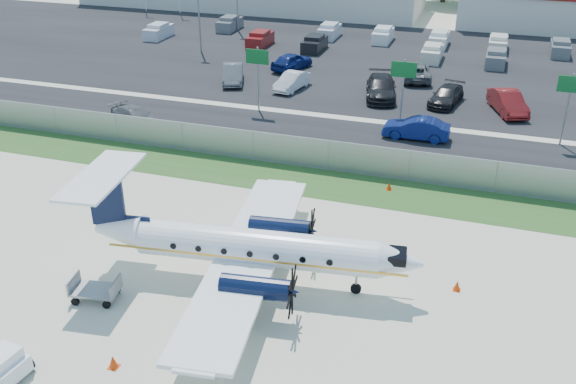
% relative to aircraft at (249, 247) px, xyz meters
% --- Properties ---
extents(ground, '(170.00, 170.00, 0.00)m').
position_rel_aircraft_xyz_m(ground, '(0.22, -1.17, -1.85)').
color(ground, beige).
rests_on(ground, ground).
extents(grass_verge, '(170.00, 4.00, 0.02)m').
position_rel_aircraft_xyz_m(grass_verge, '(0.22, 10.83, -1.84)').
color(grass_verge, '#2D561E').
rests_on(grass_verge, ground).
extents(access_road, '(170.00, 8.00, 0.02)m').
position_rel_aircraft_xyz_m(access_road, '(0.22, 17.83, -1.84)').
color(access_road, black).
rests_on(access_road, ground).
extents(parking_lot, '(170.00, 32.00, 0.02)m').
position_rel_aircraft_xyz_m(parking_lot, '(0.22, 38.83, -1.84)').
color(parking_lot, black).
rests_on(parking_lot, ground).
extents(perimeter_fence, '(120.00, 0.06, 1.99)m').
position_rel_aircraft_xyz_m(perimeter_fence, '(0.22, 12.83, -0.85)').
color(perimeter_fence, gray).
rests_on(perimeter_fence, ground).
extents(sign_left, '(1.80, 0.26, 5.00)m').
position_rel_aircraft_xyz_m(sign_left, '(-7.78, 21.74, 1.76)').
color(sign_left, gray).
rests_on(sign_left, ground).
extents(sign_mid, '(1.80, 0.26, 5.00)m').
position_rel_aircraft_xyz_m(sign_mid, '(3.22, 21.74, 1.76)').
color(sign_mid, gray).
rests_on(sign_mid, ground).
extents(sign_right, '(1.80, 0.26, 5.00)m').
position_rel_aircraft_xyz_m(sign_right, '(14.22, 21.74, 1.76)').
color(sign_right, gray).
rests_on(sign_right, ground).
extents(light_pole_nw, '(0.90, 0.35, 9.09)m').
position_rel_aircraft_xyz_m(light_pole_nw, '(-19.78, 36.83, 3.38)').
color(light_pole_nw, gray).
rests_on(light_pole_nw, ground).
extents(tree_line, '(112.00, 6.00, 14.00)m').
position_rel_aircraft_xyz_m(tree_line, '(0.22, 72.83, -1.85)').
color(tree_line, '#225117').
rests_on(tree_line, ground).
extents(aircraft, '(15.64, 15.38, 4.80)m').
position_rel_aircraft_xyz_m(aircraft, '(0.00, 0.00, 0.00)').
color(aircraft, white).
rests_on(aircraft, ground).
extents(baggage_cart_near, '(2.22, 1.54, 1.07)m').
position_rel_aircraft_xyz_m(baggage_cart_near, '(-5.94, -3.38, -1.35)').
color(baggage_cart_near, gray).
rests_on(baggage_cart_near, ground).
extents(cone_nose, '(0.34, 0.34, 0.48)m').
position_rel_aircraft_xyz_m(cone_nose, '(9.03, 2.26, -1.62)').
color(cone_nose, '#E33A07').
rests_on(cone_nose, ground).
extents(cone_port_wing, '(0.38, 0.38, 0.55)m').
position_rel_aircraft_xyz_m(cone_port_wing, '(-2.87, -6.92, -1.59)').
color(cone_port_wing, '#E33A07').
rests_on(cone_port_wing, ground).
extents(cone_starboard_wing, '(0.34, 0.34, 0.49)m').
position_rel_aircraft_xyz_m(cone_starboard_wing, '(4.34, 11.27, -1.62)').
color(cone_starboard_wing, '#E33A07').
rests_on(cone_starboard_wing, ground).
extents(road_car_west, '(4.94, 3.60, 1.33)m').
position_rel_aircraft_xyz_m(road_car_west, '(-15.28, 16.05, -1.85)').
color(road_car_west, '#595B5E').
rests_on(road_car_west, ground).
extents(road_car_mid, '(4.60, 1.64, 1.51)m').
position_rel_aircraft_xyz_m(road_car_mid, '(4.66, 19.84, -1.85)').
color(road_car_mid, navy).
rests_on(road_car_mid, ground).
extents(parked_car_a, '(3.29, 5.10, 1.59)m').
position_rel_aircraft_xyz_m(parked_car_a, '(-12.53, 27.98, -1.85)').
color(parked_car_a, '#595B5E').
rests_on(parked_car_a, ground).
extents(parked_car_b, '(2.26, 4.56, 1.44)m').
position_rel_aircraft_xyz_m(parked_car_b, '(-7.00, 27.74, -1.85)').
color(parked_car_b, silver).
rests_on(parked_car_b, ground).
extents(parked_car_c, '(3.52, 6.22, 1.70)m').
position_rel_aircraft_xyz_m(parked_car_c, '(0.63, 27.90, -1.85)').
color(parked_car_c, black).
rests_on(parked_car_c, ground).
extents(parked_car_d, '(2.81, 5.11, 1.40)m').
position_rel_aircraft_xyz_m(parked_car_d, '(5.89, 27.94, -1.85)').
color(parked_car_d, black).
rests_on(parked_car_d, ground).
extents(parked_car_e, '(3.43, 5.37, 1.67)m').
position_rel_aircraft_xyz_m(parked_car_e, '(10.58, 27.42, -1.85)').
color(parked_car_e, maroon).
rests_on(parked_car_e, ground).
extents(parked_car_f, '(3.28, 5.05, 1.60)m').
position_rel_aircraft_xyz_m(parked_car_f, '(-8.86, 33.49, -1.85)').
color(parked_car_f, navy).
rests_on(parked_car_f, ground).
extents(parked_car_g, '(3.36, 5.60, 1.46)m').
position_rel_aircraft_xyz_m(parked_car_g, '(2.67, 33.90, -1.85)').
color(parked_car_g, '#595B5E').
rests_on(parked_car_g, ground).
extents(far_parking_rows, '(56.00, 10.00, 1.60)m').
position_rel_aircraft_xyz_m(far_parking_rows, '(0.22, 43.83, -1.85)').
color(far_parking_rows, gray).
rests_on(far_parking_rows, ground).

